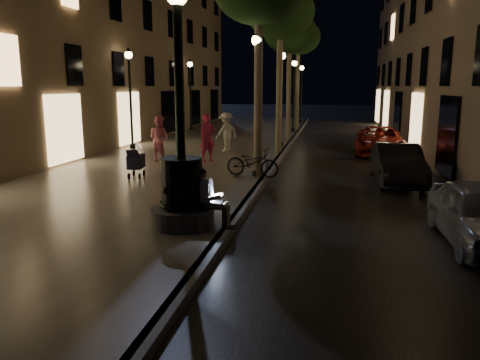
% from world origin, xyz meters
% --- Properties ---
extents(ground, '(120.00, 120.00, 0.00)m').
position_xyz_m(ground, '(0.00, 15.00, 0.00)').
color(ground, black).
rests_on(ground, ground).
extents(cobble_lane, '(6.00, 45.00, 0.02)m').
position_xyz_m(cobble_lane, '(3.00, 15.00, 0.01)').
color(cobble_lane, black).
rests_on(cobble_lane, ground).
extents(promenade, '(8.00, 45.00, 0.20)m').
position_xyz_m(promenade, '(-4.00, 15.00, 0.10)').
color(promenade, '#625D56').
rests_on(promenade, ground).
extents(curb_strip, '(0.25, 45.00, 0.20)m').
position_xyz_m(curb_strip, '(0.00, 15.00, 0.10)').
color(curb_strip, '#59595B').
rests_on(curb_strip, ground).
extents(building_left, '(8.00, 36.00, 15.00)m').
position_xyz_m(building_left, '(-12.00, 18.00, 7.50)').
color(building_left, '#836B51').
rests_on(building_left, ground).
extents(fountain_lamppost, '(1.40, 1.40, 5.21)m').
position_xyz_m(fountain_lamppost, '(-1.00, 2.00, 1.21)').
color(fountain_lamppost, '#59595B').
rests_on(fountain_lamppost, promenade).
extents(seated_man_laptop, '(0.91, 0.31, 1.28)m').
position_xyz_m(seated_man_laptop, '(-0.39, 2.00, 0.88)').
color(seated_man_laptop, '#9B906E').
rests_on(seated_man_laptop, promenade).
extents(tree_second, '(3.00, 3.00, 7.40)m').
position_xyz_m(tree_second, '(-0.20, 14.00, 6.33)').
color(tree_second, '#6B604C').
rests_on(tree_second, promenade).
extents(tree_third, '(3.00, 3.00, 7.20)m').
position_xyz_m(tree_third, '(-0.30, 20.00, 6.14)').
color(tree_third, '#6B604C').
rests_on(tree_third, promenade).
extents(tree_far, '(3.00, 3.00, 7.50)m').
position_xyz_m(tree_far, '(-0.22, 26.00, 6.43)').
color(tree_far, '#6B604C').
rests_on(tree_far, promenade).
extents(lamp_curb_a, '(0.36, 0.36, 4.81)m').
position_xyz_m(lamp_curb_a, '(-0.30, 8.00, 3.24)').
color(lamp_curb_a, black).
rests_on(lamp_curb_a, promenade).
extents(lamp_curb_b, '(0.36, 0.36, 4.81)m').
position_xyz_m(lamp_curb_b, '(-0.30, 16.00, 3.24)').
color(lamp_curb_b, black).
rests_on(lamp_curb_b, promenade).
extents(lamp_curb_c, '(0.36, 0.36, 4.81)m').
position_xyz_m(lamp_curb_c, '(-0.30, 24.00, 3.24)').
color(lamp_curb_c, black).
rests_on(lamp_curb_c, promenade).
extents(lamp_curb_d, '(0.36, 0.36, 4.81)m').
position_xyz_m(lamp_curb_d, '(-0.30, 32.00, 3.24)').
color(lamp_curb_d, black).
rests_on(lamp_curb_d, promenade).
extents(lamp_left_b, '(0.36, 0.36, 4.81)m').
position_xyz_m(lamp_left_b, '(-7.40, 14.00, 3.24)').
color(lamp_left_b, black).
rests_on(lamp_left_b, promenade).
extents(lamp_left_c, '(0.36, 0.36, 4.81)m').
position_xyz_m(lamp_left_c, '(-7.40, 24.00, 3.24)').
color(lamp_left_c, black).
rests_on(lamp_left_c, promenade).
extents(stroller, '(0.54, 1.07, 1.07)m').
position_xyz_m(stroller, '(-4.18, 6.93, 0.74)').
color(stroller, black).
rests_on(stroller, promenade).
extents(car_second, '(1.49, 4.01, 1.31)m').
position_xyz_m(car_second, '(4.37, 8.57, 0.65)').
color(car_second, black).
rests_on(car_second, ground).
extents(car_third, '(2.49, 4.88, 1.32)m').
position_xyz_m(car_third, '(4.44, 15.50, 0.66)').
color(car_third, maroon).
rests_on(car_third, ground).
extents(pedestrian_red, '(0.82, 0.83, 1.93)m').
position_xyz_m(pedestrian_red, '(-2.71, 10.69, 1.17)').
color(pedestrian_red, '#AE2248').
rests_on(pedestrian_red, promenade).
extents(pedestrian_pink, '(1.08, 0.95, 1.85)m').
position_xyz_m(pedestrian_pink, '(-4.65, 10.40, 1.12)').
color(pedestrian_pink, '#CE6D84').
rests_on(pedestrian_pink, promenade).
extents(pedestrian_white, '(1.29, 1.32, 1.81)m').
position_xyz_m(pedestrian_white, '(-2.62, 13.82, 1.11)').
color(pedestrian_white, silver).
rests_on(pedestrian_white, promenade).
extents(bicycle, '(1.95, 1.02, 0.97)m').
position_xyz_m(bicycle, '(-0.40, 7.82, 0.69)').
color(bicycle, black).
rests_on(bicycle, promenade).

